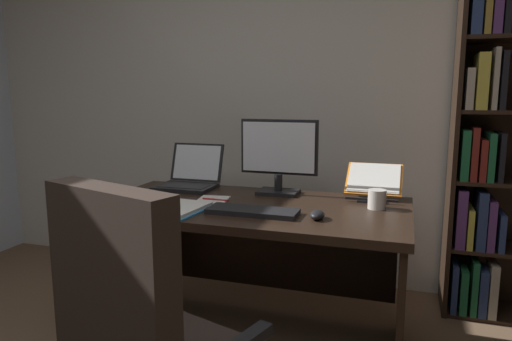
# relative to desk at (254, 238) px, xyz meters

# --- Properties ---
(wall_back) EXTENTS (5.25, 0.12, 2.71)m
(wall_back) POSITION_rel_desk_xyz_m (-0.05, 0.89, 0.82)
(wall_back) COLOR beige
(wall_back) RESTS_ON ground
(desk) EXTENTS (1.56, 0.81, 0.73)m
(desk) POSITION_rel_desk_xyz_m (0.00, 0.00, 0.00)
(desk) COLOR black
(desk) RESTS_ON ground
(bookshelf) EXTENTS (0.82, 0.33, 1.97)m
(bookshelf) POSITION_rel_desk_xyz_m (1.29, 0.65, 0.42)
(bookshelf) COLOR black
(bookshelf) RESTS_ON ground
(monitor) EXTENTS (0.43, 0.16, 0.41)m
(monitor) POSITION_rel_desk_xyz_m (0.08, 0.20, 0.40)
(monitor) COLOR black
(monitor) RESTS_ON desk
(laptop) EXTENTS (0.33, 0.33, 0.25)m
(laptop) POSITION_rel_desk_xyz_m (-0.47, 0.21, 0.25)
(laptop) COLOR black
(laptop) RESTS_ON desk
(keyboard) EXTENTS (0.42, 0.15, 0.02)m
(keyboard) POSITION_rel_desk_xyz_m (0.08, -0.25, 0.21)
(keyboard) COLOR black
(keyboard) RESTS_ON desk
(computer_mouse) EXTENTS (0.06, 0.10, 0.04)m
(computer_mouse) POSITION_rel_desk_xyz_m (0.38, -0.25, 0.22)
(computer_mouse) COLOR black
(computer_mouse) RESTS_ON desk
(reading_stand_with_book) EXTENTS (0.29, 0.27, 0.17)m
(reading_stand_with_book) POSITION_rel_desk_xyz_m (0.58, 0.26, 0.28)
(reading_stand_with_book) COLOR black
(reading_stand_with_book) RESTS_ON desk
(open_binder) EXTENTS (0.53, 0.36, 0.02)m
(open_binder) POSITION_rel_desk_xyz_m (-0.41, -0.30, 0.21)
(open_binder) COLOR #2D84C6
(open_binder) RESTS_ON desk
(notepad) EXTENTS (0.18, 0.23, 0.01)m
(notepad) POSITION_rel_desk_xyz_m (-0.20, -0.09, 0.20)
(notepad) COLOR silver
(notepad) RESTS_ON desk
(pen) EXTENTS (0.14, 0.01, 0.01)m
(pen) POSITION_rel_desk_xyz_m (-0.18, -0.09, 0.21)
(pen) COLOR maroon
(pen) RESTS_ON notepad
(coffee_mug) EXTENTS (0.09, 0.09, 0.09)m
(coffee_mug) POSITION_rel_desk_xyz_m (0.61, 0.02, 0.24)
(coffee_mug) COLOR silver
(coffee_mug) RESTS_ON desk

